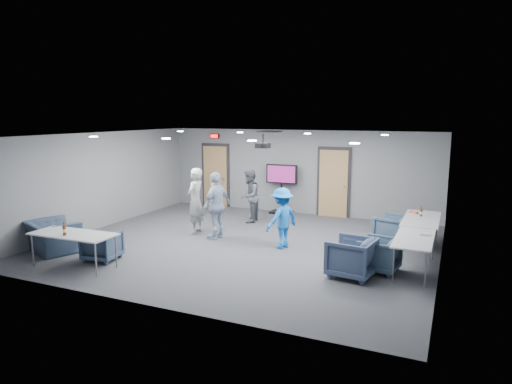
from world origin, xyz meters
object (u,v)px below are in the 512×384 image
at_px(chair_front_a, 102,245).
at_px(person_d, 282,218).
at_px(bottle_right, 421,213).
at_px(table_right_b, 414,240).
at_px(person_b, 249,196).
at_px(table_front_left, 73,235).
at_px(table_right_a, 421,220).
at_px(person_a, 195,201).
at_px(chair_right_a, 393,230).
at_px(chair_front_b, 53,237).
at_px(chair_right_c, 351,257).
at_px(bottle_front, 64,230).
at_px(projector, 263,145).
at_px(person_c, 217,206).
at_px(chair_right_b, 379,255).
at_px(tv_stand, 282,186).

bearing_deg(chair_front_a, person_d, -151.53).
height_order(person_d, bottle_right, person_d).
distance_m(person_d, table_right_b, 3.12).
xyz_separation_m(person_b, table_front_left, (-1.69, -5.19, -0.10)).
distance_m(person_d, table_right_a, 3.35).
distance_m(person_a, chair_right_a, 5.19).
relative_size(person_b, chair_front_b, 1.40).
xyz_separation_m(chair_right_c, bottle_right, (1.07, 2.90, 0.43)).
xyz_separation_m(bottle_front, projector, (2.70, 4.08, 1.57)).
distance_m(person_b, chair_front_a, 4.84).
relative_size(chair_right_a, table_front_left, 0.43).
relative_size(chair_front_a, table_front_left, 0.39).
relative_size(person_a, projector, 5.00).
distance_m(person_b, chair_right_c, 5.12).
xyz_separation_m(chair_front_b, bottle_right, (7.82, 4.07, 0.45)).
distance_m(table_right_b, table_front_left, 7.05).
xyz_separation_m(person_a, table_right_b, (5.71, -0.92, -0.20)).
relative_size(chair_front_b, table_front_left, 0.61).
relative_size(person_d, projector, 4.13).
height_order(person_d, chair_front_a, person_d).
distance_m(person_c, chair_right_b, 4.38).
relative_size(chair_right_c, bottle_front, 3.02).
bearing_deg(chair_right_b, tv_stand, -130.82).
distance_m(person_b, tv_stand, 1.62).
bearing_deg(chair_front_b, person_b, -100.81).
relative_size(chair_front_a, table_right_b, 0.41).
relative_size(chair_right_b, chair_right_c, 0.88).
bearing_deg(table_right_b, bottle_front, 112.38).
relative_size(table_right_a, tv_stand, 1.23).
relative_size(chair_right_b, bottle_front, 2.66).
height_order(table_right_a, tv_stand, tv_stand).
height_order(person_d, chair_front_b, person_d).
bearing_deg(table_right_b, chair_right_b, 108.56).
relative_size(person_c, projector, 4.90).
bearing_deg(person_b, chair_front_b, -42.37).
relative_size(person_d, table_right_a, 0.75).
bearing_deg(chair_right_a, chair_right_c, 6.45).
distance_m(person_d, chair_right_a, 2.82).
height_order(table_right_b, table_front_left, same).
bearing_deg(bottle_right, person_c, -163.30).
bearing_deg(person_b, table_front_left, -27.64).
distance_m(chair_front_b, bottle_right, 8.83).
height_order(chair_front_a, projector, projector).
bearing_deg(table_front_left, chair_front_b, 152.98).
height_order(person_c, chair_right_b, person_c).
relative_size(person_a, bottle_front, 6.18).
xyz_separation_m(chair_front_a, bottle_right, (6.35, 4.06, 0.49)).
height_order(person_b, chair_front_a, person_b).
bearing_deg(person_d, tv_stand, -134.58).
xyz_separation_m(chair_front_b, tv_stand, (3.39, 6.15, 0.54)).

